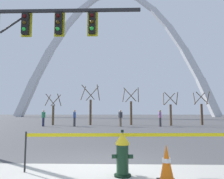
{
  "coord_description": "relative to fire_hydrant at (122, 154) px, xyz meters",
  "views": [
    {
      "loc": [
        0.48,
        -5.83,
        1.37
      ],
      "look_at": [
        0.17,
        5.0,
        2.5
      ],
      "focal_mm": 34.97,
      "sensor_mm": 36.0,
      "label": 1
    }
  ],
  "objects": [
    {
      "name": "ground_plane",
      "position": [
        -0.57,
        1.0,
        -0.47
      ],
      "size": [
        240.0,
        240.0,
        0.0
      ],
      "primitive_type": "plane",
      "color": "#474749"
    },
    {
      "name": "traffic_signal_gantry",
      "position": [
        -4.38,
        3.84,
        3.94
      ],
      "size": [
        7.82,
        0.44,
        6.0
      ],
      "color": "#232326",
      "rests_on": "ground"
    },
    {
      "name": "tree_center_left",
      "position": [
        1.31,
        19.1,
        1.32
      ],
      "size": [
        1.86,
        1.87,
        4.02
      ],
      "color": "brown",
      "rests_on": "ground"
    },
    {
      "name": "tree_left_mid",
      "position": [
        -3.08,
        18.68,
        1.44
      ],
      "size": [
        1.97,
        1.99,
        4.28
      ],
      "color": "brown",
      "rests_on": "ground"
    },
    {
      "name": "caution_tape_barrier",
      "position": [
        0.56,
        0.38,
        0.18
      ],
      "size": [
        5.62,
        0.28,
        0.92
      ],
      "color": "#232326",
      "rests_on": "ground"
    },
    {
      "name": "monument_arch",
      "position": [
        -0.57,
        59.49,
        17.22
      ],
      "size": [
        60.54,
        2.18,
        39.22
      ],
      "color": "silver",
      "rests_on": "ground"
    },
    {
      "name": "pedestrian_walking_left",
      "position": [
        -4.34,
        16.38,
        0.35
      ],
      "size": [
        0.22,
        0.35,
        1.59
      ],
      "color": "#38383D",
      "rests_on": "ground"
    },
    {
      "name": "traffic_cone_by_hydrant",
      "position": [
        0.87,
        -0.33,
        -0.11
      ],
      "size": [
        0.36,
        0.36,
        0.73
      ],
      "color": "black",
      "rests_on": "ground"
    },
    {
      "name": "tree_far_left",
      "position": [
        -7.05,
        18.4,
        1.0
      ],
      "size": [
        1.54,
        1.55,
        3.31
      ],
      "color": "brown",
      "rests_on": "ground"
    },
    {
      "name": "pedestrian_near_trees",
      "position": [
        3.94,
        16.38,
        0.35
      ],
      "size": [
        0.22,
        0.35,
        1.59
      ],
      "color": "#38383D",
      "rests_on": "ground"
    },
    {
      "name": "pedestrian_walking_right",
      "position": [
        0.12,
        16.25,
        0.35
      ],
      "size": [
        0.39,
        0.36,
        1.59
      ],
      "color": "brown",
      "rests_on": "ground"
    },
    {
      "name": "fire_hydrant",
      "position": [
        0.0,
        0.0,
        0.0
      ],
      "size": [
        0.46,
        0.48,
        0.99
      ],
      "color": "black",
      "rests_on": "ground"
    },
    {
      "name": "pedestrian_standing_center",
      "position": [
        -7.37,
        16.31,
        0.35
      ],
      "size": [
        0.39,
        0.37,
        1.59
      ],
      "color": "#232847",
      "rests_on": "ground"
    },
    {
      "name": "tree_center_right",
      "position": [
        5.27,
        17.74,
        1.05
      ],
      "size": [
        1.58,
        1.59,
        3.41
      ],
      "color": "brown",
      "rests_on": "ground"
    },
    {
      "name": "tree_right_mid",
      "position": [
        8.88,
        18.96,
        1.11
      ],
      "size": [
        1.65,
        1.66,
        3.55
      ],
      "color": "#473323",
      "rests_on": "ground"
    }
  ]
}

